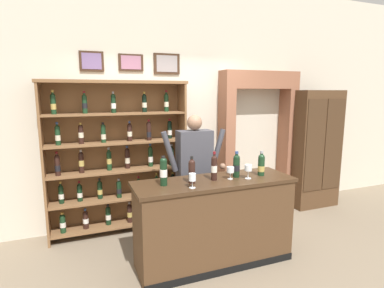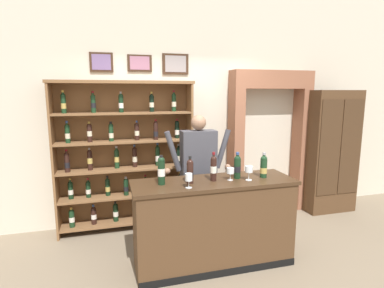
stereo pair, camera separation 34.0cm
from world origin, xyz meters
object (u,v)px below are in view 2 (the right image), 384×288
at_px(side_cabinet, 330,151).
at_px(wine_glass_center, 230,171).
at_px(shopkeeper, 198,164).
at_px(tasting_bottle_super_tuscan, 190,171).
at_px(tasting_bottle_riserva, 214,168).
at_px(tasting_bottle_prosecco, 237,166).
at_px(wine_glass_right, 249,170).
at_px(tasting_bottle_bianco, 161,170).
at_px(wine_glass_spare, 189,178).
at_px(tasting_counter, 214,223).
at_px(wine_shelf, 125,154).
at_px(tasting_bottle_grappa, 264,166).

distance_m(side_cabinet, wine_glass_center, 2.47).
distance_m(shopkeeper, tasting_bottle_super_tuscan, 0.70).
height_order(tasting_bottle_riserva, tasting_bottle_prosecco, tasting_bottle_riserva).
relative_size(side_cabinet, tasting_bottle_super_tuscan, 6.69).
bearing_deg(wine_glass_right, tasting_bottle_super_tuscan, 174.17).
height_order(tasting_bottle_bianco, tasting_bottle_prosecco, tasting_bottle_bianco).
height_order(tasting_bottle_riserva, wine_glass_center, tasting_bottle_riserva).
bearing_deg(side_cabinet, wine_glass_spare, -155.69).
xyz_separation_m(shopkeeper, tasting_bottle_riserva, (-0.01, -0.61, 0.10)).
bearing_deg(wine_glass_spare, tasting_bottle_bianco, 142.30).
bearing_deg(tasting_bottle_bianco, tasting_bottle_riserva, -1.49).
bearing_deg(tasting_counter, side_cabinet, 23.82).
height_order(tasting_bottle_riserva, wine_glass_right, tasting_bottle_riserva).
height_order(wine_shelf, tasting_bottle_super_tuscan, wine_shelf).
distance_m(tasting_bottle_grappa, wine_glass_spare, 0.94).
height_order(tasting_bottle_bianco, tasting_bottle_riserva, tasting_bottle_riserva).
bearing_deg(tasting_bottle_bianco, wine_glass_spare, -37.70).
bearing_deg(tasting_bottle_grappa, side_cabinet, 30.86).
height_order(wine_glass_spare, wine_glass_right, wine_glass_right).
height_order(tasting_bottle_super_tuscan, wine_glass_spare, tasting_bottle_super_tuscan).
bearing_deg(tasting_bottle_bianco, tasting_bottle_grappa, -1.75).
xyz_separation_m(tasting_bottle_super_tuscan, tasting_bottle_prosecco, (0.56, 0.04, 0.01)).
bearing_deg(tasting_bottle_prosecco, wine_shelf, 133.58).
relative_size(tasting_bottle_riserva, tasting_bottle_prosecco, 1.07).
relative_size(side_cabinet, tasting_bottle_riserva, 6.17).
relative_size(wine_glass_center, wine_glass_right, 0.88).
distance_m(tasting_bottle_super_tuscan, wine_glass_spare, 0.17).
bearing_deg(side_cabinet, tasting_bottle_bianco, -160.72).
bearing_deg(tasting_bottle_grappa, wine_shelf, 139.33).
distance_m(shopkeeper, tasting_bottle_riserva, 0.62).
height_order(shopkeeper, tasting_bottle_riserva, shopkeeper).
xyz_separation_m(tasting_bottle_prosecco, tasting_bottle_grappa, (0.31, -0.04, -0.01)).
xyz_separation_m(tasting_bottle_grappa, wine_glass_spare, (-0.93, -0.16, -0.03)).
distance_m(shopkeeper, wine_glass_spare, 0.86).
bearing_deg(tasting_bottle_riserva, wine_glass_center, -9.11).
bearing_deg(wine_glass_right, tasting_counter, 167.06).
distance_m(wine_shelf, shopkeeper, 1.09).
distance_m(side_cabinet, shopkeeper, 2.44).
height_order(side_cabinet, tasting_bottle_super_tuscan, side_cabinet).
distance_m(wine_shelf, tasting_bottle_bianco, 1.27).
height_order(tasting_counter, wine_glass_center, wine_glass_center).
distance_m(tasting_bottle_prosecco, wine_glass_center, 0.12).
relative_size(side_cabinet, tasting_bottle_grappa, 6.81).
xyz_separation_m(side_cabinet, tasting_bottle_riserva, (-2.40, -1.06, 0.14)).
distance_m(tasting_bottle_riserva, wine_glass_right, 0.39).
bearing_deg(wine_glass_center, tasting_bottle_super_tuscan, 178.61).
xyz_separation_m(wine_glass_spare, wine_glass_center, (0.51, 0.15, -0.00)).
bearing_deg(wine_glass_spare, tasting_bottle_grappa, 9.53).
xyz_separation_m(tasting_bottle_riserva, wine_glass_right, (0.38, -0.09, -0.03)).
xyz_separation_m(tasting_bottle_grappa, wine_glass_right, (-0.21, -0.06, -0.01)).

